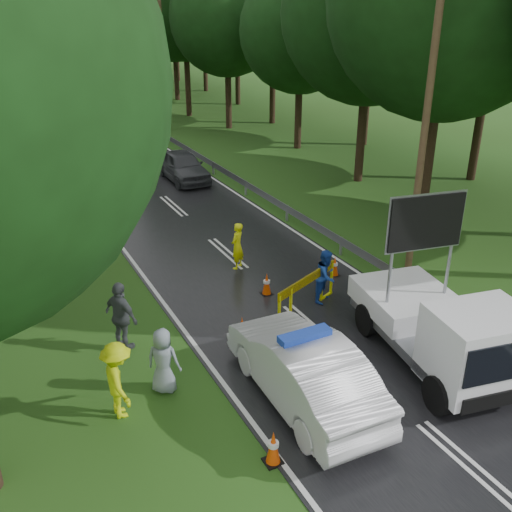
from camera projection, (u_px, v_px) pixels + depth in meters
ground at (313, 329)px, 16.36m from camera, size 160.00×160.00×0.00m
road at (89, 132)px, 40.73m from camera, size 7.00×140.00×0.02m
guardrail at (140, 121)px, 41.77m from camera, size 0.12×60.06×0.70m
utility_pole_near at (426, 123)px, 18.05m from camera, size 1.40×0.24×10.00m
utility_pole_mid at (163, 57)px, 39.18m from camera, size 1.40×0.24×10.00m
utility_pole_far at (84, 37)px, 60.31m from camera, size 1.40×0.24×10.00m
police_sedan at (303, 369)px, 13.16m from camera, size 1.91×5.12×1.84m
work_truck at (444, 329)px, 14.20m from camera, size 3.18×5.59×4.21m
barrier at (307, 285)px, 16.95m from camera, size 2.65×1.23×1.19m
officer at (237, 246)px, 19.75m from camera, size 0.73×0.70×1.68m
civilian at (326, 276)px, 17.59m from camera, size 1.05×1.00×1.71m
bystander_left at (118, 380)px, 12.63m from camera, size 0.72×1.22×1.87m
bystander_mid at (121, 317)px, 15.06m from camera, size 0.95×1.25×1.98m
bystander_right at (163, 361)px, 13.48m from camera, size 0.97×0.93×1.68m
queue_car_first at (183, 166)px, 29.59m from camera, size 1.84×4.48×1.52m
queue_car_second at (131, 145)px, 34.04m from camera, size 2.58×5.15×1.44m
queue_car_third at (108, 125)px, 38.91m from camera, size 3.03×6.02×1.64m
queue_car_fourth at (89, 106)px, 46.86m from camera, size 1.68×4.05×1.30m
cone_near_left at (273, 448)px, 11.50m from camera, size 0.37×0.37×0.79m
cone_center at (294, 325)px, 15.95m from camera, size 0.32×0.32×0.68m
cone_far at (267, 284)px, 18.15m from camera, size 0.36×0.36×0.75m
cone_left_mid at (242, 328)px, 15.79m from camera, size 0.32×0.32×0.68m
cone_right at (335, 266)px, 19.41m from camera, size 0.34×0.34×0.71m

